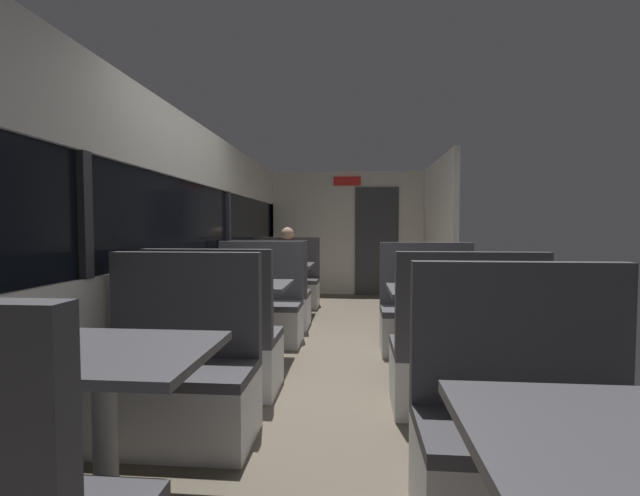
# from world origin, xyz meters

# --- Properties ---
(ground_plane) EXTENTS (3.30, 9.20, 0.02)m
(ground_plane) POSITION_xyz_m (0.00, 0.00, -0.01)
(ground_plane) COLOR #665B4C
(carriage_window_panel_left) EXTENTS (0.09, 8.48, 2.30)m
(carriage_window_panel_left) POSITION_xyz_m (-1.45, 0.00, 1.11)
(carriage_window_panel_left) COLOR beige
(carriage_window_panel_left) RESTS_ON ground_plane
(carriage_end_bulkhead) EXTENTS (2.90, 0.11, 2.30)m
(carriage_end_bulkhead) POSITION_xyz_m (0.06, 4.19, 1.14)
(carriage_end_bulkhead) COLOR beige
(carriage_end_bulkhead) RESTS_ON ground_plane
(carriage_aisle_panel_right) EXTENTS (0.08, 2.40, 2.30)m
(carriage_aisle_panel_right) POSITION_xyz_m (1.45, 3.00, 1.15)
(carriage_aisle_panel_right) COLOR beige
(carriage_aisle_panel_right) RESTS_ON ground_plane
(dining_table_near_window) EXTENTS (0.90, 0.70, 0.74)m
(dining_table_near_window) POSITION_xyz_m (-0.89, -2.09, 0.64)
(dining_table_near_window) COLOR #9E9EA3
(dining_table_near_window) RESTS_ON ground_plane
(bench_near_window_facing_entry) EXTENTS (0.95, 0.50, 1.10)m
(bench_near_window_facing_entry) POSITION_xyz_m (-0.89, -1.39, 0.33)
(bench_near_window_facing_entry) COLOR silver
(bench_near_window_facing_entry) RESTS_ON ground_plane
(dining_table_mid_window) EXTENTS (0.90, 0.70, 0.74)m
(dining_table_mid_window) POSITION_xyz_m (-0.89, 0.03, 0.64)
(dining_table_mid_window) COLOR #9E9EA3
(dining_table_mid_window) RESTS_ON ground_plane
(bench_mid_window_facing_end) EXTENTS (0.95, 0.50, 1.10)m
(bench_mid_window_facing_end) POSITION_xyz_m (-0.89, -0.67, 0.33)
(bench_mid_window_facing_end) COLOR silver
(bench_mid_window_facing_end) RESTS_ON ground_plane
(bench_mid_window_facing_entry) EXTENTS (0.95, 0.50, 1.10)m
(bench_mid_window_facing_entry) POSITION_xyz_m (-0.89, 0.73, 0.33)
(bench_mid_window_facing_entry) COLOR silver
(bench_mid_window_facing_entry) RESTS_ON ground_plane
(dining_table_far_window) EXTENTS (0.90, 0.70, 0.74)m
(dining_table_far_window) POSITION_xyz_m (-0.89, 2.14, 0.64)
(dining_table_far_window) COLOR #9E9EA3
(dining_table_far_window) RESTS_ON ground_plane
(bench_far_window_facing_end) EXTENTS (0.95, 0.50, 1.10)m
(bench_far_window_facing_end) POSITION_xyz_m (-0.89, 1.44, 0.33)
(bench_far_window_facing_end) COLOR silver
(bench_far_window_facing_end) RESTS_ON ground_plane
(bench_far_window_facing_entry) EXTENTS (0.95, 0.50, 1.10)m
(bench_far_window_facing_entry) POSITION_xyz_m (-0.89, 2.84, 0.33)
(bench_far_window_facing_entry) COLOR silver
(bench_far_window_facing_entry) RESTS_ON ground_plane
(bench_front_aisle_facing_entry) EXTENTS (0.95, 0.50, 1.10)m
(bench_front_aisle_facing_entry) POSITION_xyz_m (0.89, -1.99, 0.33)
(bench_front_aisle_facing_entry) COLOR silver
(bench_front_aisle_facing_entry) RESTS_ON ground_plane
(dining_table_rear_aisle) EXTENTS (0.90, 0.70, 0.74)m
(dining_table_rear_aisle) POSITION_xyz_m (0.89, -0.17, 0.64)
(dining_table_rear_aisle) COLOR #9E9EA3
(dining_table_rear_aisle) RESTS_ON ground_plane
(bench_rear_aisle_facing_end) EXTENTS (0.95, 0.50, 1.10)m
(bench_rear_aisle_facing_end) POSITION_xyz_m (0.89, -0.87, 0.33)
(bench_rear_aisle_facing_end) COLOR silver
(bench_rear_aisle_facing_end) RESTS_ON ground_plane
(bench_rear_aisle_facing_entry) EXTENTS (0.95, 0.50, 1.10)m
(bench_rear_aisle_facing_entry) POSITION_xyz_m (0.89, 0.53, 0.33)
(bench_rear_aisle_facing_entry) COLOR silver
(bench_rear_aisle_facing_entry) RESTS_ON ground_plane
(seated_passenger) EXTENTS (0.47, 0.55, 1.26)m
(seated_passenger) POSITION_xyz_m (-0.89, 2.77, 0.54)
(seated_passenger) COLOR #26262D
(seated_passenger) RESTS_ON ground_plane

